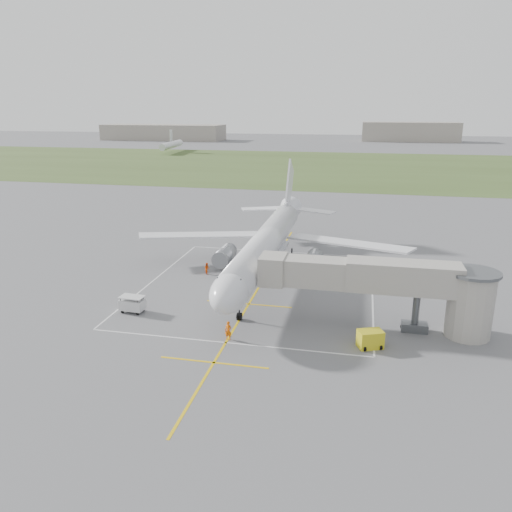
% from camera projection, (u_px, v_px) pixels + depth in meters
% --- Properties ---
extents(ground, '(700.00, 700.00, 0.00)m').
position_uv_depth(ground, '(265.00, 276.00, 66.83)').
color(ground, '#58585A').
rests_on(ground, ground).
extents(grass_strip, '(700.00, 120.00, 0.02)m').
position_uv_depth(grass_strip, '(331.00, 166.00, 188.56)').
color(grass_strip, '#3C4E22').
rests_on(grass_strip, ground).
extents(apron_markings, '(28.20, 60.00, 0.01)m').
position_uv_depth(apron_markings, '(256.00, 291.00, 61.38)').
color(apron_markings, '#E1B40D').
rests_on(apron_markings, ground).
extents(airliner, '(38.93, 46.75, 13.52)m').
position_uv_depth(airliner, '(267.00, 243.00, 66.27)').
color(airliner, silver).
rests_on(airliner, ground).
extents(jet_bridge, '(23.40, 5.00, 7.20)m').
position_uv_depth(jet_bridge, '(394.00, 285.00, 49.68)').
color(jet_bridge, gray).
rests_on(jet_bridge, ground).
extents(gpu_unit, '(2.66, 2.27, 1.70)m').
position_uv_depth(gpu_unit, '(370.00, 339.00, 46.94)').
color(gpu_unit, gold).
rests_on(gpu_unit, ground).
extents(baggage_cart, '(2.75, 1.77, 1.83)m').
position_uv_depth(baggage_cart, '(132.00, 304.00, 55.02)').
color(baggage_cart, silver).
rests_on(baggage_cart, ground).
extents(ramp_worker_nose, '(0.74, 0.53, 1.89)m').
position_uv_depth(ramp_worker_nose, '(228.00, 331.00, 48.47)').
color(ramp_worker_nose, '#E15B07').
rests_on(ramp_worker_nose, ground).
extents(ramp_worker_wing, '(0.96, 0.97, 1.58)m').
position_uv_depth(ramp_worker_wing, '(207.00, 268.00, 67.56)').
color(ramp_worker_wing, '#DC4306').
rests_on(ramp_worker_wing, ground).
extents(distant_hangars, '(345.00, 49.00, 12.00)m').
position_uv_depth(distant_hangars, '(320.00, 133.00, 316.88)').
color(distant_hangars, gray).
rests_on(distant_hangars, ground).
extents(distant_aircraft, '(189.79, 32.16, 8.85)m').
position_uv_depth(distant_aircraft, '(351.00, 147.00, 229.21)').
color(distant_aircraft, silver).
rests_on(distant_aircraft, ground).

